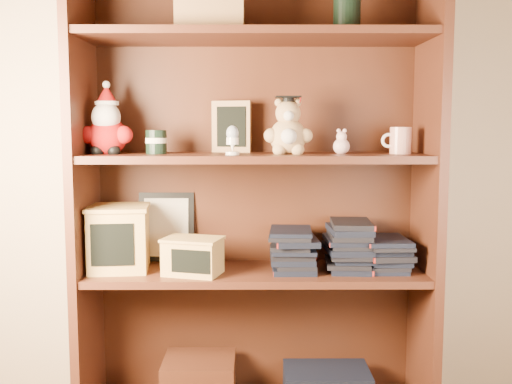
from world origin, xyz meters
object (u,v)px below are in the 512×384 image
at_px(bookcase, 255,202).
at_px(treats_box, 119,238).
at_px(teacher_mug, 400,140).
at_px(grad_teddy_bear, 288,131).

bearing_deg(bookcase, treats_box, -173.72).
distance_m(bookcase, treats_box, 0.49).
relative_size(teacher_mug, treats_box, 0.46).
height_order(grad_teddy_bear, teacher_mug, grad_teddy_bear).
relative_size(bookcase, treats_box, 7.16).
bearing_deg(treats_box, bookcase, 6.28).
xyz_separation_m(bookcase, grad_teddy_bear, (0.11, -0.06, 0.25)).
distance_m(bookcase, grad_teddy_bear, 0.28).
bearing_deg(teacher_mug, grad_teddy_bear, -179.09).
bearing_deg(grad_teddy_bear, teacher_mug, 0.91).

